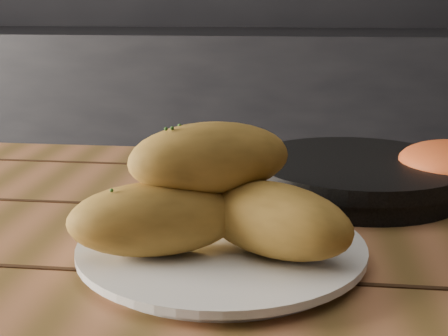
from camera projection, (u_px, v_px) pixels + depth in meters
counter at (185, 158)px, 2.26m from camera, size 2.80×0.60×0.90m
table at (220, 320)px, 0.71m from camera, size 1.52×0.84×0.75m
plate at (222, 250)px, 0.63m from camera, size 0.29×0.29×0.02m
bread_rolls at (215, 197)px, 0.61m from camera, size 0.29×0.24×0.12m
skillet at (358, 175)px, 0.85m from camera, size 0.41×0.29×0.05m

